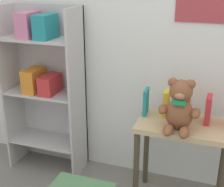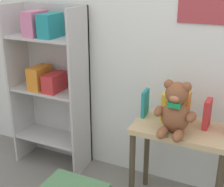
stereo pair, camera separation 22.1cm
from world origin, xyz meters
name	(u,v)px [view 1 (the left image)]	position (x,y,z in m)	size (l,w,h in m)	color
wall_back	(167,21)	(0.00, 1.41, 1.25)	(4.80, 0.07, 2.50)	silver
bookshelf_side	(45,80)	(-0.91, 1.24, 0.76)	(0.61, 0.29, 1.34)	#BCB7B2
display_table	(183,140)	(0.21, 1.09, 0.51)	(0.62, 0.36, 0.63)	tan
teddy_bear	(180,107)	(0.18, 0.99, 0.79)	(0.26, 0.23, 0.34)	brown
book_standing_teal	(146,102)	(-0.07, 1.16, 0.72)	(0.02, 0.12, 0.18)	teal
book_standing_yellow	(166,103)	(0.07, 1.17, 0.73)	(0.03, 0.11, 0.19)	gold
book_standing_orange	(187,105)	(0.21, 1.16, 0.74)	(0.04, 0.11, 0.21)	orange
book_standing_red	(208,110)	(0.35, 1.15, 0.73)	(0.04, 0.12, 0.19)	red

